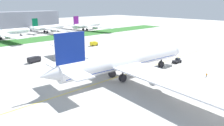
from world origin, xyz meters
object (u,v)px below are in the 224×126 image
object	(u,v)px
parked_airliner_far_right	(86,25)
ground_crew_wingwalker_starboard	(161,73)
ground_crew_wingwalker_port	(112,75)
parked_airliner_far_left	(2,33)
airliner_foreground	(124,61)
ground_crew_marshaller_front	(207,75)
service_truck_baggage_loader	(34,59)
service_truck_catering_van	(94,44)
pushback_tug	(177,61)
parked_airliner_far_centre	(47,28)
service_truck_fuel_bowser	(72,48)

from	to	relation	value
parked_airliner_far_right	ground_crew_wingwalker_starboard	bearing A→B (deg)	-115.68
ground_crew_wingwalker_port	parked_airliner_far_left	world-z (taller)	parked_airliner_far_left
airliner_foreground	ground_crew_marshaller_front	bearing A→B (deg)	-42.73
airliner_foreground	service_truck_baggage_loader	size ratio (longest dim) A/B	15.72
service_truck_catering_van	pushback_tug	bearing A→B (deg)	-87.49
ground_crew_wingwalker_port	parked_airliner_far_centre	xyz separation A→B (m)	(40.12, 128.35, 3.61)
ground_crew_marshaller_front	parked_airliner_far_centre	xyz separation A→B (m)	(15.02, 152.21, 3.59)
ground_crew_wingwalker_starboard	parked_airliner_far_left	xyz separation A→B (m)	(-15.99, 128.70, 3.82)
ground_crew_wingwalker_starboard	parked_airliner_far_left	size ratio (longest dim) A/B	0.03
service_truck_fuel_bowser	service_truck_catering_van	xyz separation A→B (m)	(17.96, 2.86, -0.15)
service_truck_baggage_loader	service_truck_catering_van	distance (m)	45.79
ground_crew_marshaller_front	ground_crew_wingwalker_starboard	bearing A→B (deg)	131.29
airliner_foreground	parked_airliner_far_left	size ratio (longest dim) A/B	1.45
service_truck_fuel_bowser	parked_airliner_far_left	bearing A→B (deg)	102.94
pushback_tug	parked_airliner_far_left	world-z (taller)	parked_airliner_far_left
airliner_foreground	ground_crew_wingwalker_port	xyz separation A→B (m)	(-2.89, 3.35, -5.19)
ground_crew_wingwalker_port	airliner_foreground	bearing A→B (deg)	-49.13
parked_airliner_far_left	parked_airliner_far_right	size ratio (longest dim) A/B	1.02
pushback_tug	ground_crew_wingwalker_port	distance (m)	35.15
parked_airliner_far_left	service_truck_catering_van	bearing A→B (deg)	-62.99
pushback_tug	ground_crew_wingwalker_starboard	bearing A→B (deg)	-165.92
service_truck_baggage_loader	service_truck_catering_van	world-z (taller)	service_truck_catering_van
ground_crew_wingwalker_port	service_truck_baggage_loader	bearing A→B (deg)	107.33
ground_crew_marshaller_front	service_truck_baggage_loader	bearing A→B (deg)	120.70
service_truck_baggage_loader	parked_airliner_far_right	distance (m)	118.62
airliner_foreground	service_truck_catering_van	bearing A→B (deg)	61.66
ground_crew_marshaller_front	ground_crew_wingwalker_starboard	size ratio (longest dim) A/B	0.92
ground_crew_wingwalker_starboard	parked_airliner_far_right	xyz separation A→B (m)	(62.14, 129.22, 3.85)
parked_airliner_far_centre	ground_crew_marshaller_front	bearing A→B (deg)	-95.63
ground_crew_wingwalker_starboard	service_truck_baggage_loader	world-z (taller)	service_truck_baggage_loader
airliner_foreground	service_truck_baggage_loader	distance (m)	44.99
ground_crew_wingwalker_port	service_truck_catering_van	bearing A→B (deg)	57.72
service_truck_catering_van	parked_airliner_far_centre	bearing A→B (deg)	84.09
service_truck_baggage_loader	service_truck_fuel_bowser	size ratio (longest dim) A/B	1.24
pushback_tug	parked_airliner_far_right	distance (m)	130.99
airliner_foreground	service_truck_baggage_loader	xyz separation A→B (m)	(-15.01, 42.16, -4.66)
ground_crew_wingwalker_port	ground_crew_marshaller_front	distance (m)	34.63
service_truck_catering_van	ground_crew_wingwalker_port	bearing A→B (deg)	-122.28
service_truck_catering_van	parked_airliner_far_left	xyz separation A→B (m)	(-33.90, 66.51, 3.39)
ground_crew_wingwalker_starboard	service_truck_baggage_loader	bearing A→B (deg)	117.63
service_truck_fuel_bowser	parked_airliner_far_left	size ratio (longest dim) A/B	0.07
parked_airliner_far_left	ground_crew_wingwalker_starboard	bearing A→B (deg)	-82.92
ground_crew_wingwalker_starboard	airliner_foreground	bearing A→B (deg)	144.42
ground_crew_marshaller_front	parked_airliner_far_centre	bearing A→B (deg)	84.37
ground_crew_wingwalker_starboard	ground_crew_marshaller_front	bearing A→B (deg)	-48.71
ground_crew_wingwalker_starboard	parked_airliner_far_right	world-z (taller)	parked_airliner_far_right
service_truck_fuel_bowser	parked_airliner_far_left	world-z (taller)	parked_airliner_far_left
pushback_tug	ground_crew_wingwalker_port	world-z (taller)	pushback_tug
airliner_foreground	service_truck_baggage_loader	bearing A→B (deg)	109.60
service_truck_catering_van	parked_airliner_far_left	size ratio (longest dim) A/B	0.08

